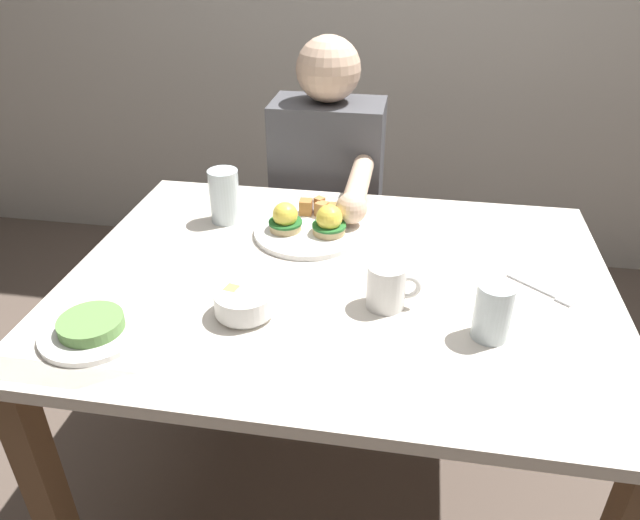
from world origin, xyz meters
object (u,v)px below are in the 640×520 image
(fruit_bowl, at_px, (244,302))
(side_plate, at_px, (92,328))
(water_glass_far, at_px, (492,315))
(diner_person, at_px, (327,198))
(fork, at_px, (544,291))
(dining_table, at_px, (338,316))
(coffee_mug, at_px, (387,285))
(eggs_benedict_plate, at_px, (308,226))
(water_glass_near, at_px, (225,198))

(fruit_bowl, height_order, side_plate, fruit_bowl)
(water_glass_far, relative_size, diner_person, 0.10)
(fruit_bowl, bearing_deg, fork, 16.85)
(dining_table, distance_m, coffee_mug, 0.21)
(eggs_benedict_plate, xyz_separation_m, fruit_bowl, (-0.06, -0.36, 0.00))
(fork, bearing_deg, coffee_mug, -162.36)
(fruit_bowl, relative_size, coffee_mug, 1.08)
(fruit_bowl, bearing_deg, coffee_mug, 15.90)
(eggs_benedict_plate, height_order, diner_person, diner_person)
(water_glass_far, height_order, side_plate, water_glass_far)
(eggs_benedict_plate, xyz_separation_m, diner_person, (-0.02, 0.41, -0.11))
(side_plate, height_order, diner_person, diner_person)
(water_glass_far, height_order, diner_person, diner_person)
(eggs_benedict_plate, bearing_deg, water_glass_far, -39.79)
(eggs_benedict_plate, height_order, water_glass_far, water_glass_far)
(diner_person, bearing_deg, coffee_mug, -71.51)
(fruit_bowl, bearing_deg, water_glass_far, 1.20)
(water_glass_near, distance_m, side_plate, 0.52)
(fork, relative_size, water_glass_near, 0.94)
(fruit_bowl, distance_m, coffee_mug, 0.29)
(coffee_mug, distance_m, side_plate, 0.58)
(water_glass_near, bearing_deg, side_plate, -102.12)
(diner_person, bearing_deg, water_glass_far, -60.38)
(fork, bearing_deg, eggs_benedict_plate, 162.40)
(coffee_mug, height_order, side_plate, coffee_mug)
(eggs_benedict_plate, distance_m, water_glass_near, 0.23)
(coffee_mug, xyz_separation_m, water_glass_near, (-0.44, 0.32, 0.01))
(fruit_bowl, distance_m, water_glass_far, 0.48)
(side_plate, bearing_deg, coffee_mug, 19.07)
(dining_table, relative_size, fork, 9.15)
(side_plate, distance_m, diner_person, 0.94)
(eggs_benedict_plate, distance_m, fruit_bowl, 0.36)
(fruit_bowl, relative_size, water_glass_far, 1.05)
(coffee_mug, relative_size, fork, 0.85)
(coffee_mug, bearing_deg, diner_person, 108.49)
(dining_table, xyz_separation_m, water_glass_near, (-0.33, 0.23, 0.17))
(diner_person, bearing_deg, side_plate, -109.86)
(dining_table, relative_size, fruit_bowl, 10.00)
(fork, height_order, diner_person, diner_person)
(fork, bearing_deg, dining_table, -178.19)
(coffee_mug, relative_size, side_plate, 0.56)
(fork, xyz_separation_m, water_glass_far, (-0.13, -0.17, 0.05))
(diner_person, bearing_deg, eggs_benedict_plate, -87.68)
(coffee_mug, xyz_separation_m, diner_person, (-0.23, 0.69, -0.14))
(fruit_bowl, xyz_separation_m, fork, (0.61, 0.18, -0.03))
(eggs_benedict_plate, bearing_deg, fruit_bowl, -100.21)
(water_glass_near, bearing_deg, coffee_mug, -35.73)
(side_plate, relative_size, diner_person, 0.18)
(dining_table, height_order, water_glass_far, water_glass_far)
(diner_person, bearing_deg, dining_table, -78.82)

